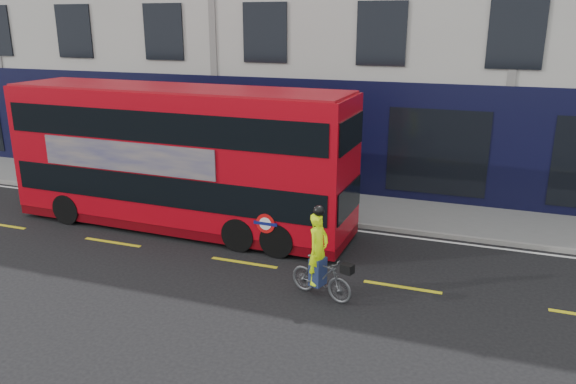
% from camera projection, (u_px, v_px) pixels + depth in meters
% --- Properties ---
extents(ground, '(120.00, 120.00, 0.00)m').
position_uv_depth(ground, '(76.00, 263.00, 14.23)').
color(ground, black).
rests_on(ground, ground).
extents(pavement, '(60.00, 3.00, 0.12)m').
position_uv_depth(pavement, '(200.00, 191.00, 20.05)').
color(pavement, slate).
rests_on(pavement, ground).
extents(kerb, '(60.00, 0.12, 0.13)m').
position_uv_depth(kerb, '(178.00, 203.00, 18.70)').
color(kerb, gray).
rests_on(kerb, ground).
extents(road_edge_line, '(58.00, 0.10, 0.01)m').
position_uv_depth(road_edge_line, '(173.00, 208.00, 18.45)').
color(road_edge_line, silver).
rests_on(road_edge_line, ground).
extents(lane_dashes, '(58.00, 0.12, 0.01)m').
position_uv_depth(lane_dashes, '(113.00, 242.00, 15.57)').
color(lane_dashes, gold).
rests_on(lane_dashes, ground).
extents(bus, '(10.32, 2.61, 4.13)m').
position_uv_depth(bus, '(180.00, 157.00, 16.17)').
color(bus, '#AA0612').
rests_on(bus, ground).
extents(cyclist, '(1.64, 0.91, 2.13)m').
position_uv_depth(cyclist, '(320.00, 267.00, 12.32)').
color(cyclist, '#4A4D4F').
rests_on(cyclist, ground).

